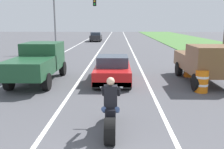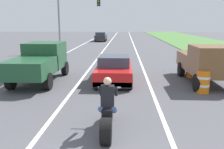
{
  "view_description": "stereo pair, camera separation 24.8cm",
  "coord_description": "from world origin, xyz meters",
  "views": [
    {
      "loc": [
        0.3,
        -3.69,
        3.05
      ],
      "look_at": [
        0.05,
        6.05,
        1.0
      ],
      "focal_mm": 39.72,
      "sensor_mm": 36.0,
      "label": 1
    },
    {
      "loc": [
        0.54,
        -3.68,
        3.05
      ],
      "look_at": [
        0.05,
        6.05,
        1.0
      ],
      "focal_mm": 39.72,
      "sensor_mm": 36.0,
      "label": 2
    }
  ],
  "objects": [
    {
      "name": "lane_stripe_left_solid",
      "position": [
        -5.4,
        20.0,
        0.0
      ],
      "size": [
        0.14,
        120.0,
        0.01
      ],
      "primitive_type": "cube",
      "color": "white",
      "rests_on": "ground"
    },
    {
      "name": "construction_barrel_mid",
      "position": [
        4.35,
        10.33,
        0.5
      ],
      "size": [
        0.58,
        0.58,
        1.0
      ],
      "color": "orange",
      "rests_on": "ground"
    },
    {
      "name": "distant_car_far_ahead",
      "position": [
        -3.42,
        37.63,
        0.77
      ],
      "size": [
        1.8,
        4.0,
        1.5
      ],
      "color": "#262628",
      "rests_on": "ground"
    },
    {
      "name": "lane_stripe_right_solid",
      "position": [
        1.8,
        20.0,
        0.0
      ],
      "size": [
        0.14,
        120.0,
        0.01
      ],
      "primitive_type": "cube",
      "color": "white",
      "rests_on": "ground"
    },
    {
      "name": "construction_barrel_nearest",
      "position": [
        4.0,
        7.07,
        0.5
      ],
      "size": [
        0.58,
        0.58,
        1.0
      ],
      "color": "orange",
      "rests_on": "ground"
    },
    {
      "name": "lane_stripe_centre_dashed",
      "position": [
        -1.8,
        20.0,
        0.0
      ],
      "size": [
        0.14,
        120.0,
        0.01
      ],
      "primitive_type": "cube",
      "color": "white",
      "rests_on": "ground"
    },
    {
      "name": "pickup_truck_right_shoulder_brown",
      "position": [
        4.7,
        8.98,
        1.11
      ],
      "size": [
        2.02,
        4.8,
        1.98
      ],
      "color": "brown",
      "rests_on": "ground"
    },
    {
      "name": "pickup_truck_left_lane_dark_green",
      "position": [
        -3.84,
        8.83,
        1.11
      ],
      "size": [
        2.02,
        4.8,
        1.98
      ],
      "color": "#1E4C2D",
      "rests_on": "ground"
    },
    {
      "name": "sports_car_red",
      "position": [
        0.01,
        9.1,
        0.63
      ],
      "size": [
        1.84,
        4.3,
        1.37
      ],
      "color": "red",
      "rests_on": "ground"
    },
    {
      "name": "traffic_light_mast_near",
      "position": [
        -4.73,
        21.65,
        3.99
      ],
      "size": [
        4.54,
        0.34,
        6.0
      ],
      "color": "gray",
      "rests_on": "ground"
    },
    {
      "name": "motorcycle_with_rider",
      "position": [
        0.09,
        2.75,
        0.59
      ],
      "size": [
        0.7,
        2.21,
        1.62
      ],
      "color": "black",
      "rests_on": "ground"
    }
  ]
}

